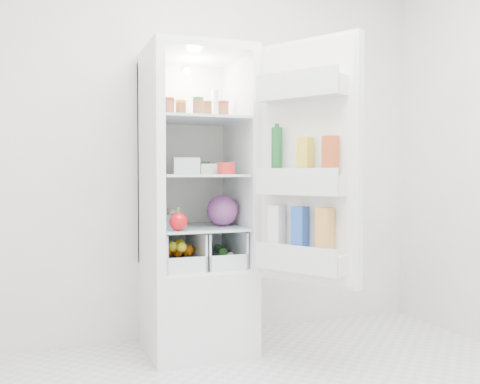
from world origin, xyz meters
name	(u,v)px	position (x,y,z in m)	size (l,w,h in m)	color
room_walls	(327,40)	(0.00, 0.00, 1.59)	(3.02, 3.02, 2.61)	beige
refrigerator	(195,239)	(-0.20, 1.25, 0.67)	(0.60, 0.60, 1.80)	white
shelf_low	(197,227)	(-0.20, 1.19, 0.74)	(0.49, 0.53, 0.01)	silver
shelf_mid	(197,176)	(-0.20, 1.19, 1.05)	(0.49, 0.53, 0.01)	silver
shelf_top	(197,120)	(-0.20, 1.19, 1.38)	(0.49, 0.53, 0.01)	silver
crisper_left	(177,250)	(-0.32, 1.19, 0.61)	(0.23, 0.46, 0.22)	silver
crisper_right	(217,248)	(-0.08, 1.19, 0.61)	(0.23, 0.46, 0.22)	silver
condiment_jars	(196,109)	(-0.24, 1.07, 1.43)	(0.38, 0.16, 0.08)	#B21919
squeeze_bottle	(215,105)	(-0.07, 1.22, 1.48)	(0.05, 0.05, 0.18)	white
tub_white	(186,166)	(-0.28, 1.16, 1.11)	(0.15, 0.15, 0.10)	silver
tub_cream	(210,169)	(-0.14, 1.13, 1.09)	(0.10, 0.10, 0.06)	beige
tin_red	(226,168)	(-0.08, 1.00, 1.09)	(0.10, 0.10, 0.07)	red
tub_green	(198,168)	(-0.14, 1.38, 1.10)	(0.10, 0.14, 0.08)	#43945C
red_cabbage	(223,210)	(-0.05, 1.15, 0.84)	(0.19, 0.19, 0.19)	#5A1F54
bell_pepper	(178,222)	(-0.37, 0.98, 0.80)	(0.10, 0.10, 0.10)	red
mushroom_bowl	(168,220)	(-0.36, 1.26, 0.78)	(0.15, 0.15, 0.07)	#9CCFE9
citrus_pile	(180,254)	(-0.32, 1.13, 0.59)	(0.20, 0.24, 0.16)	orange
veg_pile	(218,256)	(-0.07, 1.18, 0.56)	(0.16, 0.30, 0.10)	#1B4B19
fridge_door	(307,168)	(0.25, 0.65, 1.09)	(0.42, 0.56, 1.30)	white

